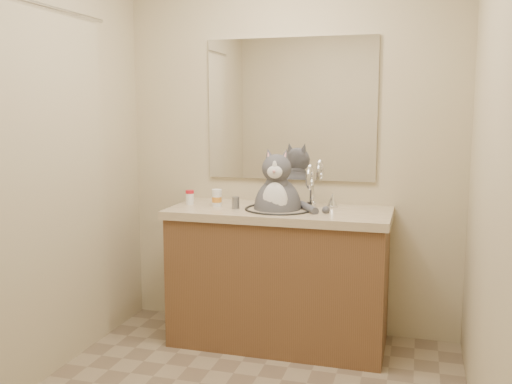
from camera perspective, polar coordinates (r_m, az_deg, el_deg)
room at (r=2.51m, az=-2.83°, el=2.52°), size 2.22×2.52×2.42m
vanity at (r=3.57m, az=2.35°, el=-8.13°), size 1.34×0.59×1.12m
mirror at (r=3.69m, az=3.45°, el=8.24°), size 1.10×0.02×0.90m
shower_curtain at (r=3.12m, az=-20.77°, el=-0.02°), size 0.02×1.30×1.93m
cat at (r=3.47m, az=2.18°, el=-1.24°), size 0.44×0.34×0.58m
pill_bottle_redcap at (r=3.65m, az=-6.63°, el=-0.52°), size 0.07×0.07×0.09m
pill_bottle_orange at (r=3.57m, az=-3.94°, el=-0.61°), size 0.07×0.07×0.11m
grey_canister at (r=3.48m, az=-2.05°, el=-1.08°), size 0.05×0.05×0.07m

